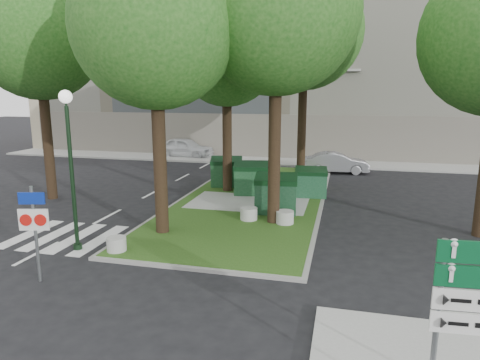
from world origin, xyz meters
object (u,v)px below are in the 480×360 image
(bollard_right, at_px, (285,217))
(car_silver, at_px, (336,163))
(bollard_mid, at_px, (249,214))
(tree_median_far, at_px, (307,19))
(bollard_left, at_px, (116,244))
(tree_street_left, at_px, (40,23))
(tree_median_mid, at_px, (229,43))
(litter_bin, at_px, (317,179))
(car_white, at_px, (185,147))
(traffic_sign_pole, at_px, (34,221))
(street_lamp, at_px, (70,152))
(dumpster_a, at_px, (226,172))
(dumpster_d, at_px, (311,183))
(dumpster_c, at_px, (276,194))
(tree_median_near_left, at_px, (157,9))
(dumpster_b, at_px, (251,179))

(bollard_right, bearing_deg, car_silver, 82.10)
(bollard_right, height_order, bollard_mid, bollard_right)
(tree_median_far, xyz_separation_m, bollard_left, (-4.39, -11.56, -7.99))
(tree_street_left, bearing_deg, tree_median_mid, 21.80)
(litter_bin, xyz_separation_m, car_white, (-10.26, 8.19, 0.25))
(tree_median_far, height_order, traffic_sign_pole, tree_median_far)
(bollard_left, distance_m, street_lamp, 3.07)
(dumpster_a, height_order, litter_bin, dumpster_a)
(dumpster_d, bearing_deg, tree_street_left, -172.71)
(street_lamp, bearing_deg, bollard_mid, 41.10)
(tree_street_left, distance_m, bollard_mid, 12.06)
(dumpster_d, distance_m, bollard_mid, 4.64)
(dumpster_c, relative_size, traffic_sign_pole, 0.70)
(bollard_left, xyz_separation_m, car_white, (-5.00, 18.67, 0.40))
(tree_median_near_left, bearing_deg, car_silver, 67.40)
(bollard_right, xyz_separation_m, bollard_mid, (-1.38, 0.14, -0.00))
(tree_median_near_left, bearing_deg, traffic_sign_pole, -111.72)
(dumpster_b, distance_m, dumpster_c, 3.20)
(dumpster_d, relative_size, car_silver, 0.41)
(tree_street_left, xyz_separation_m, bollard_left, (6.31, -5.56, -7.32))
(traffic_sign_pole, bearing_deg, bollard_left, 51.05)
(tree_median_mid, distance_m, bollard_right, 8.75)
(dumpster_a, bearing_deg, bollard_right, -68.71)
(tree_street_left, height_order, bollard_mid, tree_street_left)
(bollard_left, relative_size, car_white, 0.14)
(car_silver, bearing_deg, dumpster_b, 145.18)
(dumpster_b, distance_m, traffic_sign_pole, 10.78)
(dumpster_a, xyz_separation_m, dumpster_c, (3.20, -4.19, 0.03))
(dumpster_d, distance_m, car_silver, 6.81)
(dumpster_b, distance_m, litter_bin, 3.77)
(tree_median_far, xyz_separation_m, dumpster_d, (0.71, -3.29, -7.56))
(dumpster_c, relative_size, bollard_mid, 2.76)
(tree_median_near_left, distance_m, tree_street_left, 7.83)
(tree_median_far, relative_size, street_lamp, 2.45)
(bollard_left, bearing_deg, dumpster_a, 85.31)
(car_white, bearing_deg, car_silver, -102.50)
(bollard_right, bearing_deg, dumpster_a, 124.04)
(bollard_mid, distance_m, car_white, 16.74)
(dumpster_a, distance_m, bollard_mid, 5.95)
(tree_median_far, xyz_separation_m, dumpster_c, (-0.41, -6.26, -7.46))
(tree_median_mid, bearing_deg, car_white, 121.47)
(dumpster_a, xyz_separation_m, car_silver, (5.30, 5.51, -0.20))
(dumpster_c, distance_m, bollard_left, 6.64)
(dumpster_d, bearing_deg, car_white, 128.10)
(dumpster_c, height_order, car_silver, dumpster_c)
(tree_median_mid, xyz_separation_m, tree_street_left, (-7.50, -3.00, 0.67))
(tree_median_far, bearing_deg, bollard_right, -88.88)
(dumpster_d, bearing_deg, dumpster_a, 158.13)
(bollard_left, relative_size, traffic_sign_pole, 0.23)
(tree_median_near_left, distance_m, tree_median_mid, 6.53)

